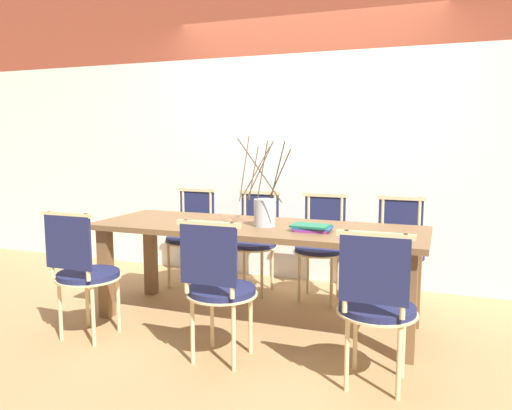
{
  "coord_description": "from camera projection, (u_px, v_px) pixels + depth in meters",
  "views": [
    {
      "loc": [
        1.28,
        -3.37,
        1.36
      ],
      "look_at": [
        0.0,
        0.0,
        0.88
      ],
      "focal_mm": 35.0,
      "sensor_mm": 36.0,
      "label": 1
    }
  ],
  "objects": [
    {
      "name": "wall_rear",
      "position": [
        303.0,
        114.0,
        4.71
      ],
      "size": [
        12.0,
        0.06,
        3.2
      ],
      "color": "white",
      "rests_on": "ground_plane"
    },
    {
      "name": "chair_far_left",
      "position": [
        255.0,
        238.0,
        4.45
      ],
      "size": [
        0.44,
        0.44,
        0.89
      ],
      "rotation": [
        0.0,
        0.0,
        3.14
      ],
      "color": "#1E234C",
      "rests_on": "ground_plane"
    },
    {
      "name": "ground_plane",
      "position": [
        256.0,
        321.0,
        3.75
      ],
      "size": [
        16.0,
        16.0,
        0.0
      ],
      "primitive_type": "plane",
      "color": "#A87F51"
    },
    {
      "name": "chair_near_center",
      "position": [
        376.0,
        302.0,
        2.68
      ],
      "size": [
        0.44,
        0.44,
        0.89
      ],
      "color": "#1E234C",
      "rests_on": "ground_plane"
    },
    {
      "name": "dining_table",
      "position": [
        256.0,
        239.0,
        3.67
      ],
      "size": [
        2.43,
        0.83,
        0.73
      ],
      "color": "brown",
      "rests_on": "ground_plane"
    },
    {
      "name": "chair_far_right",
      "position": [
        398.0,
        248.0,
        4.02
      ],
      "size": [
        0.44,
        0.44,
        0.89
      ],
      "rotation": [
        0.0,
        0.0,
        3.14
      ],
      "color": "#1E234C",
      "rests_on": "ground_plane"
    },
    {
      "name": "chair_far_leftend",
      "position": [
        191.0,
        233.0,
        4.68
      ],
      "size": [
        0.44,
        0.44,
        0.89
      ],
      "rotation": [
        0.0,
        0.0,
        3.14
      ],
      "color": "#1E234C",
      "rests_on": "ground_plane"
    },
    {
      "name": "book_stack",
      "position": [
        312.0,
        228.0,
        3.43
      ],
      "size": [
        0.28,
        0.21,
        0.04
      ],
      "color": "#842D8C",
      "rests_on": "dining_table"
    },
    {
      "name": "chair_near_left",
      "position": [
        219.0,
        284.0,
        3.01
      ],
      "size": [
        0.44,
        0.44,
        0.89
      ],
      "color": "#1E234C",
      "rests_on": "ground_plane"
    },
    {
      "name": "chair_far_center",
      "position": [
        321.0,
        242.0,
        4.24
      ],
      "size": [
        0.44,
        0.44,
        0.89
      ],
      "rotation": [
        0.0,
        0.0,
        3.14
      ],
      "color": "#1E234C",
      "rests_on": "ground_plane"
    },
    {
      "name": "chair_near_leftend",
      "position": [
        83.0,
        269.0,
        3.36
      ],
      "size": [
        0.44,
        0.44,
        0.89
      ],
      "color": "#1E234C",
      "rests_on": "ground_plane"
    },
    {
      "name": "vase_centerpiece",
      "position": [
        264.0,
        211.0,
        3.6
      ],
      "size": [
        0.36,
        0.37,
        0.65
      ],
      "color": "#B2BCC1",
      "rests_on": "dining_table"
    }
  ]
}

